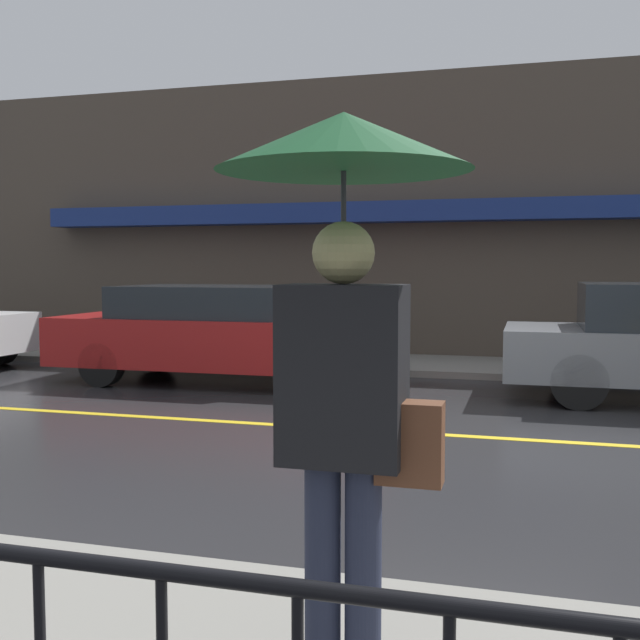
% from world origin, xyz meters
% --- Properties ---
extents(ground_plane, '(80.00, 80.00, 0.00)m').
position_xyz_m(ground_plane, '(0.00, 0.00, 0.00)').
color(ground_plane, '#262628').
extents(sidewalk_far, '(28.00, 2.09, 0.10)m').
position_xyz_m(sidewalk_far, '(0.00, 4.78, 0.05)').
color(sidewalk_far, gray).
rests_on(sidewalk_far, ground_plane).
extents(lane_marking, '(25.20, 0.12, 0.01)m').
position_xyz_m(lane_marking, '(0.00, 0.00, 0.00)').
color(lane_marking, gold).
rests_on(lane_marking, ground_plane).
extents(building_storefront, '(28.00, 0.85, 5.03)m').
position_xyz_m(building_storefront, '(0.00, 5.94, 2.52)').
color(building_storefront, '#4C4238').
rests_on(building_storefront, ground_plane).
extents(pedestrian, '(0.93, 0.93, 2.11)m').
position_xyz_m(pedestrian, '(-0.09, -4.68, 1.69)').
color(pedestrian, '#23283D').
rests_on(pedestrian, sidewalk_near).
extents(car_red, '(4.79, 1.79, 1.38)m').
position_xyz_m(car_red, '(-3.69, 2.52, 0.72)').
color(car_red, maroon).
rests_on(car_red, ground_plane).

